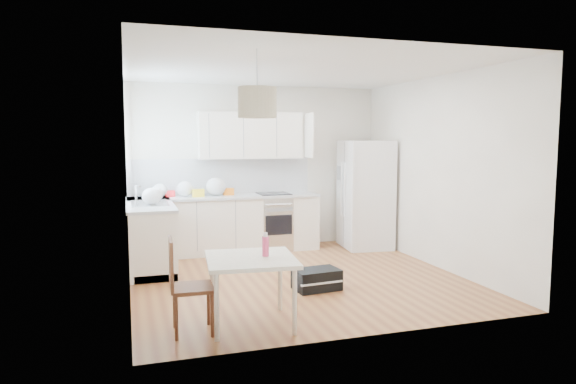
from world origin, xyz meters
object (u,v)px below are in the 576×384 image
object	(u,v)px
dining_table	(251,264)
gym_bag	(317,279)
refrigerator	(366,194)
dining_chair	(193,286)

from	to	relation	value
dining_table	gym_bag	xyz separation A→B (m)	(1.03, 0.91, -0.48)
gym_bag	refrigerator	bearing A→B (deg)	45.93
dining_chair	gym_bag	bearing A→B (deg)	33.02
refrigerator	gym_bag	distance (m)	2.78
dining_chair	gym_bag	xyz separation A→B (m)	(1.61, 0.95, -0.33)
dining_table	gym_bag	bearing A→B (deg)	47.10
refrigerator	gym_bag	size ratio (longest dim) A/B	3.32
refrigerator	dining_table	size ratio (longest dim) A/B	1.91
refrigerator	dining_table	distance (m)	4.04
refrigerator	dining_chair	world-z (taller)	refrigerator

